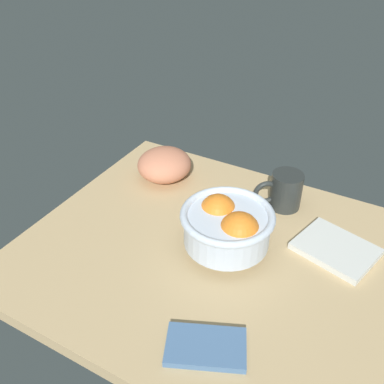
# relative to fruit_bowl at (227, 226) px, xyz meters

# --- Properties ---
(ground_plane) EXTENTS (0.77, 0.66, 0.03)m
(ground_plane) POSITION_rel_fruit_bowl_xyz_m (0.03, 0.02, -0.08)
(ground_plane) COLOR tan
(fruit_bowl) EXTENTS (0.19, 0.19, 0.12)m
(fruit_bowl) POSITION_rel_fruit_bowl_xyz_m (0.00, 0.00, 0.00)
(fruit_bowl) COLOR silver
(fruit_bowl) RESTS_ON ground
(bread_loaf) EXTENTS (0.18, 0.18, 0.08)m
(bread_loaf) POSITION_rel_fruit_bowl_xyz_m (0.26, -0.17, -0.02)
(bread_loaf) COLOR tan
(bread_loaf) RESTS_ON ground
(napkin_folded) EXTENTS (0.15, 0.13, 0.01)m
(napkin_folded) POSITION_rel_fruit_bowl_xyz_m (-0.08, 0.24, -0.06)
(napkin_folded) COLOR #486B96
(napkin_folded) RESTS_ON ground
(napkin_spare) EXTENTS (0.18, 0.16, 0.01)m
(napkin_spare) POSITION_rel_fruit_bowl_xyz_m (-0.21, -0.10, -0.06)
(napkin_spare) COLOR silver
(napkin_spare) RESTS_ON ground
(mug) EXTENTS (0.10, 0.09, 0.09)m
(mug) POSITION_rel_fruit_bowl_xyz_m (-0.05, -0.20, -0.02)
(mug) COLOR #282C2B
(mug) RESTS_ON ground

